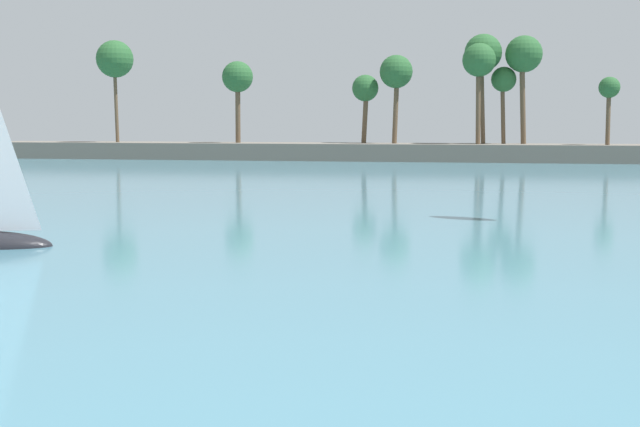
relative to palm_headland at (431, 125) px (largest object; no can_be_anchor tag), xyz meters
The scene contains 2 objects.
sea 18.52m from the palm_headland, 95.66° to the right, with size 220.00×115.91×0.06m, color teal.
palm_headland is the anchor object (origin of this frame).
Camera 1 is at (5.68, 0.02, 4.25)m, focal length 46.29 mm.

